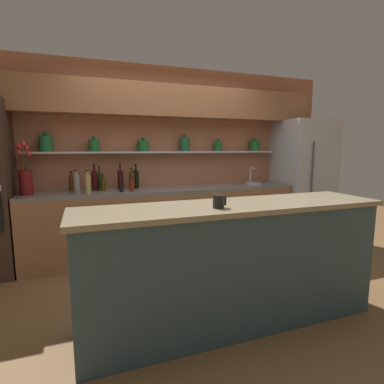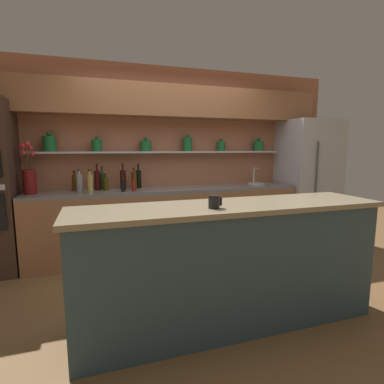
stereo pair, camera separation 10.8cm
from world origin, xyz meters
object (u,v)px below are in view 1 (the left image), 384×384
(bottle_spirit_8, at_px, (132,180))
(bottle_wine_4, at_px, (100,181))
(bottle_wine_0, at_px, (121,179))
(bottle_spirit_9, at_px, (72,183))
(bottle_wine_1, at_px, (95,180))
(bottle_spirit_5, at_px, (88,184))
(flower_vase, at_px, (25,178))
(bottle_wine_10, at_px, (136,179))
(bottle_spirit_3, at_px, (77,183))
(refrigerator, at_px, (303,181))
(bottle_sauce_7, at_px, (132,186))
(sink_fixture, at_px, (253,182))
(bottle_oil_2, at_px, (103,184))
(bottle_sauce_6, at_px, (121,186))
(coffee_mug, at_px, (219,202))

(bottle_spirit_8, bearing_deg, bottle_wine_4, 162.80)
(bottle_wine_0, distance_m, bottle_spirit_9, 0.61)
(bottle_wine_1, distance_m, bottle_spirit_5, 0.27)
(flower_vase, distance_m, bottle_wine_10, 1.32)
(bottle_wine_4, bearing_deg, bottle_spirit_5, -114.54)
(bottle_spirit_3, bearing_deg, bottle_spirit_5, -47.86)
(bottle_spirit_5, height_order, bottle_spirit_9, bottle_spirit_5)
(refrigerator, bearing_deg, bottle_wine_0, 176.81)
(bottle_sauce_7, bearing_deg, sink_fixture, 4.92)
(bottle_sauce_7, relative_size, bottle_wine_10, 0.53)
(bottle_spirit_5, bearing_deg, bottle_wine_1, 70.93)
(bottle_spirit_8, bearing_deg, bottle_wine_0, 154.74)
(bottle_oil_2, xyz_separation_m, bottle_sauce_6, (0.20, -0.17, -0.01))
(bottle_wine_4, bearing_deg, sink_fixture, -4.33)
(flower_vase, distance_m, bottle_oil_2, 0.88)
(bottle_wine_10, bearing_deg, bottle_wine_1, -175.07)
(bottle_oil_2, bearing_deg, bottle_spirit_5, -135.41)
(bottle_sauce_7, distance_m, bottle_spirit_8, 0.21)
(bottle_oil_2, relative_size, bottle_wine_4, 0.72)
(bottle_sauce_7, xyz_separation_m, coffee_mug, (0.37, -1.78, 0.07))
(flower_vase, distance_m, bottle_spirit_9, 0.53)
(bottle_oil_2, bearing_deg, bottle_sauce_6, -40.23)
(refrigerator, height_order, bottle_spirit_5, refrigerator)
(flower_vase, distance_m, sink_fixture, 3.07)
(bottle_spirit_3, bearing_deg, bottle_wine_4, 34.04)
(bottle_sauce_7, distance_m, bottle_spirit_9, 0.78)
(bottle_wine_4, height_order, bottle_wine_10, bottle_wine_10)
(bottle_wine_0, xyz_separation_m, bottle_sauce_7, (0.10, -0.27, -0.06))
(bottle_spirit_8, bearing_deg, bottle_spirit_5, -159.77)
(flower_vase, bearing_deg, bottle_sauce_6, -6.42)
(flower_vase, height_order, sink_fixture, flower_vase)
(sink_fixture, xyz_separation_m, bottle_wine_4, (-2.23, 0.17, 0.09))
(bottle_spirit_3, xyz_separation_m, coffee_mug, (1.02, -1.92, 0.03))
(refrigerator, bearing_deg, flower_vase, 179.64)
(bottle_sauce_7, height_order, bottle_spirit_9, bottle_spirit_9)
(refrigerator, distance_m, bottle_wine_0, 2.86)
(bottle_wine_1, relative_size, bottle_sauce_6, 2.01)
(bottle_wine_10, xyz_separation_m, coffee_mug, (0.26, -2.08, 0.02))
(refrigerator, distance_m, bottle_wine_4, 3.13)
(bottle_spirit_5, bearing_deg, bottle_sauce_6, 2.15)
(sink_fixture, bearing_deg, refrigerator, -3.19)
(sink_fixture, height_order, bottle_sauce_6, sink_fixture)
(bottle_sauce_6, bearing_deg, refrigerator, 1.91)
(bottle_spirit_5, bearing_deg, bottle_sauce_7, -0.04)
(flower_vase, distance_m, coffee_mug, 2.48)
(bottle_wine_10, bearing_deg, bottle_wine_4, 176.47)
(bottle_sauce_7, distance_m, bottle_wine_10, 0.32)
(coffee_mug, bearing_deg, bottle_oil_2, 109.60)
(bottle_wine_0, relative_size, bottle_spirit_3, 1.23)
(sink_fixture, bearing_deg, bottle_spirit_8, 178.62)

